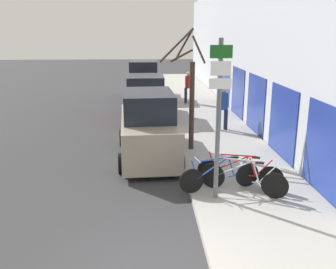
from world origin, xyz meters
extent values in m
plane|color=#333335|center=(0.00, 11.20, 0.00)|extent=(80.00, 80.00, 0.00)
cube|color=#9E9B93|center=(2.60, 14.00, 0.07)|extent=(3.20, 32.00, 0.15)
cube|color=#B2B7C1|center=(4.35, 14.00, 3.25)|extent=(0.20, 32.00, 6.50)
cube|color=navy|center=(4.23, 3.01, 1.27)|extent=(0.03, 2.33, 2.24)
cube|color=navy|center=(4.23, 6.04, 1.27)|extent=(0.03, 2.33, 2.24)
cube|color=navy|center=(4.23, 9.06, 1.27)|extent=(0.03, 2.33, 2.24)
cube|color=navy|center=(4.23, 12.09, 1.27)|extent=(0.03, 2.33, 2.24)
cube|color=navy|center=(4.23, 15.11, 1.27)|extent=(0.03, 2.33, 2.24)
cylinder|color=#595B60|center=(1.57, 2.97, 2.04)|extent=(0.11, 0.11, 3.77)
cube|color=#19591E|center=(1.57, 2.90, 3.63)|extent=(0.50, 0.02, 0.29)
cube|color=white|center=(1.57, 2.90, 3.27)|extent=(0.45, 0.02, 0.32)
cube|color=white|center=(1.57, 2.90, 2.94)|extent=(0.50, 0.02, 0.23)
cylinder|color=black|center=(1.59, 3.57, 0.48)|extent=(0.60, 0.33, 0.65)
cylinder|color=black|center=(2.98, 2.85, 0.48)|extent=(0.60, 0.33, 0.65)
cylinder|color=#B7B7BC|center=(2.11, 3.30, 0.78)|extent=(0.80, 0.44, 0.54)
cylinder|color=#B7B7BC|center=(2.18, 3.26, 1.01)|extent=(0.92, 0.50, 0.09)
cylinder|color=#B7B7BC|center=(2.56, 3.06, 0.76)|extent=(0.19, 0.12, 0.47)
cylinder|color=#B7B7BC|center=(2.74, 2.97, 0.50)|extent=(0.50, 0.28, 0.08)
cylinder|color=#B7B7BC|center=(2.80, 2.94, 0.73)|extent=(0.38, 0.22, 0.53)
cylinder|color=#B7B7BC|center=(1.66, 3.54, 0.76)|extent=(0.18, 0.12, 0.57)
cube|color=black|center=(2.63, 3.03, 1.00)|extent=(0.21, 0.16, 0.04)
cylinder|color=#99999E|center=(1.73, 3.50, 1.03)|extent=(0.22, 0.40, 0.02)
cylinder|color=black|center=(1.01, 3.27, 0.47)|extent=(0.63, 0.17, 0.63)
cylinder|color=black|center=(2.50, 3.60, 0.47)|extent=(0.63, 0.17, 0.63)
cylinder|color=#1E4799|center=(1.57, 3.39, 0.76)|extent=(0.84, 0.22, 0.52)
cylinder|color=#1E4799|center=(1.65, 3.41, 0.98)|extent=(0.98, 0.25, 0.08)
cylinder|color=#1E4799|center=(2.06, 3.50, 0.74)|extent=(0.19, 0.07, 0.46)
cylinder|color=#1E4799|center=(2.24, 3.54, 0.49)|extent=(0.53, 0.14, 0.08)
cylinder|color=#1E4799|center=(2.32, 3.56, 0.71)|extent=(0.40, 0.11, 0.51)
cylinder|color=#1E4799|center=(1.09, 3.29, 0.74)|extent=(0.19, 0.07, 0.55)
cube|color=black|center=(2.13, 3.52, 0.98)|extent=(0.21, 0.12, 0.04)
cylinder|color=#99999E|center=(1.16, 3.31, 1.01)|extent=(0.12, 0.44, 0.02)
cylinder|color=black|center=(1.56, 3.94, 0.47)|extent=(0.60, 0.27, 0.63)
cylinder|color=black|center=(3.04, 3.33, 0.47)|extent=(0.60, 0.27, 0.63)
cylinder|color=red|center=(2.12, 3.71, 0.76)|extent=(0.85, 0.37, 0.52)
cylinder|color=red|center=(2.19, 3.68, 0.98)|extent=(0.98, 0.43, 0.08)
cylinder|color=red|center=(2.60, 3.51, 0.74)|extent=(0.19, 0.11, 0.46)
cylinder|color=red|center=(2.78, 3.44, 0.49)|extent=(0.53, 0.24, 0.08)
cylinder|color=red|center=(2.86, 3.41, 0.71)|extent=(0.40, 0.19, 0.51)
cylinder|color=red|center=(1.63, 3.91, 0.74)|extent=(0.19, 0.10, 0.55)
cube|color=black|center=(2.67, 3.48, 0.98)|extent=(0.22, 0.15, 0.04)
cylinder|color=#99999E|center=(1.71, 3.88, 1.01)|extent=(0.19, 0.42, 0.02)
cube|color=gray|center=(-0.04, 6.55, 0.77)|extent=(1.97, 4.56, 1.21)
cube|color=black|center=(-0.03, 6.37, 1.80)|extent=(1.68, 2.41, 0.84)
cylinder|color=black|center=(-0.98, 7.89, 0.30)|extent=(0.25, 0.62, 0.61)
cylinder|color=black|center=(0.75, 7.98, 0.30)|extent=(0.25, 0.62, 0.61)
cylinder|color=black|center=(-0.82, 5.12, 0.30)|extent=(0.25, 0.62, 0.61)
cylinder|color=black|center=(0.90, 5.22, 0.30)|extent=(0.25, 0.62, 0.61)
cube|color=maroon|center=(-0.13, 12.11, 0.75)|extent=(1.84, 4.22, 1.15)
cube|color=black|center=(-0.13, 11.94, 1.70)|extent=(1.65, 2.20, 0.77)
cylinder|color=black|center=(-1.05, 13.41, 0.31)|extent=(0.22, 0.63, 0.63)
cylinder|color=black|center=(0.77, 13.42, 0.31)|extent=(0.22, 0.63, 0.63)
cylinder|color=black|center=(-1.03, 10.80, 0.31)|extent=(0.22, 0.63, 0.63)
cylinder|color=black|center=(0.79, 10.81, 0.31)|extent=(0.22, 0.63, 0.63)
cube|color=navy|center=(-0.23, 17.37, 0.81)|extent=(1.93, 4.41, 1.28)
cube|color=black|center=(-0.24, 17.20, 1.91)|extent=(1.68, 2.32, 0.91)
cylinder|color=black|center=(-1.08, 18.75, 0.31)|extent=(0.24, 0.63, 0.62)
cylinder|color=black|center=(0.70, 18.69, 0.31)|extent=(0.24, 0.63, 0.62)
cylinder|color=black|center=(-1.17, 16.05, 0.31)|extent=(0.24, 0.63, 0.62)
cylinder|color=black|center=(0.62, 15.99, 0.31)|extent=(0.24, 0.63, 0.62)
cylinder|color=#1E2338|center=(3.13, 9.41, 0.58)|extent=(0.16, 0.16, 0.86)
cylinder|color=#1E2338|center=(2.84, 9.33, 0.58)|extent=(0.16, 0.16, 0.86)
cylinder|color=navy|center=(2.99, 9.37, 1.35)|extent=(0.39, 0.39, 0.68)
sphere|color=tan|center=(2.99, 9.37, 1.81)|extent=(0.23, 0.23, 0.23)
cylinder|color=#1E2338|center=(2.08, 15.31, 0.58)|extent=(0.16, 0.16, 0.85)
cylinder|color=#1E2338|center=(2.38, 15.35, 0.58)|extent=(0.16, 0.16, 0.85)
cylinder|color=maroon|center=(2.23, 15.33, 1.34)|extent=(0.39, 0.39, 0.67)
sphere|color=tan|center=(2.23, 15.33, 1.79)|extent=(0.23, 0.23, 0.23)
cylinder|color=#3D2D23|center=(1.42, 6.90, 1.63)|extent=(0.17, 0.17, 2.95)
cylinder|color=#3D2D23|center=(1.17, 7.26, 3.62)|extent=(0.59, 0.81, 1.08)
cylinder|color=#3D2D23|center=(1.07, 6.95, 3.29)|extent=(0.75, 0.16, 0.44)
cylinder|color=#3D2D23|center=(0.89, 6.85, 3.62)|extent=(1.12, 0.18, 1.08)
cylinder|color=#3D2D23|center=(1.59, 6.64, 3.50)|extent=(0.41, 0.59, 0.84)
camera|label=1|loc=(-0.04, -5.32, 4.07)|focal=40.00mm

